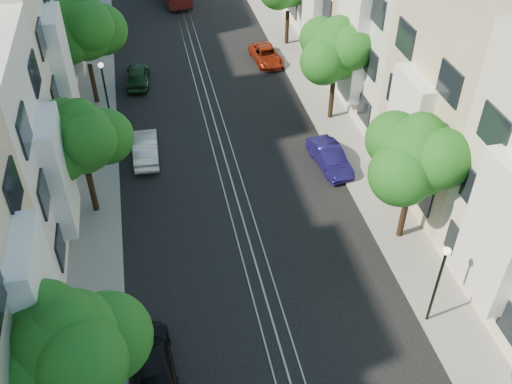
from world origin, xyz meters
TOP-DOWN VIEW (x-y plane):
  - ground at (0.00, 28.00)m, footprint 200.00×200.00m
  - sidewalk_east at (7.25, 28.00)m, footprint 2.50×80.00m
  - sidewalk_west at (-7.25, 28.00)m, footprint 2.50×80.00m
  - rail_left at (-0.55, 28.00)m, footprint 0.06×80.00m
  - rail_slot at (0.00, 28.00)m, footprint 0.06×80.00m
  - rail_right at (0.55, 28.00)m, footprint 0.06×80.00m
  - lane_line at (0.00, 28.00)m, footprint 0.08×80.00m
  - townhouses_west at (-11.87, 27.91)m, footprint 7.75×72.00m
  - tree_e_b at (7.26, 8.98)m, footprint 4.93×4.08m
  - tree_e_c at (7.26, 19.98)m, footprint 4.84×3.99m
  - tree_w_a at (-7.14, 1.98)m, footprint 4.93×4.08m
  - tree_w_b at (-7.14, 13.98)m, footprint 4.72×3.87m
  - tree_w_c at (-7.14, 24.98)m, footprint 5.13×4.28m
  - lamp_east at (6.30, 4.00)m, footprint 0.32×0.32m
  - lamp_west at (-6.30, 22.00)m, footprint 0.32×0.32m
  - parked_car_e_mid at (5.60, 15.15)m, footprint 1.78×3.92m
  - parked_car_e_far at (4.99, 28.41)m, footprint 2.11×4.01m
  - parked_car_w_near at (-5.03, 3.99)m, footprint 2.00×4.25m
  - parked_car_w_mid at (-4.40, 18.16)m, footprint 1.47×3.92m
  - parked_car_w_far at (-4.40, 27.05)m, footprint 1.85×3.95m

SIDE VIEW (x-z plane):
  - ground at x=0.00m, z-range 0.00..0.00m
  - lane_line at x=0.00m, z-range 0.00..0.01m
  - rail_left at x=-0.55m, z-range 0.00..0.02m
  - rail_slot at x=0.00m, z-range 0.00..0.02m
  - rail_right at x=0.55m, z-range 0.00..0.02m
  - sidewalk_east at x=7.25m, z-range 0.00..0.12m
  - sidewalk_west at x=-7.25m, z-range 0.00..0.12m
  - parked_car_e_far at x=4.99m, z-range 0.00..1.07m
  - parked_car_w_near at x=-5.03m, z-range 0.00..1.20m
  - parked_car_e_mid at x=5.60m, z-range 0.00..1.25m
  - parked_car_w_mid at x=-4.40m, z-range 0.00..1.28m
  - parked_car_w_far at x=-4.40m, z-range 0.00..1.31m
  - lamp_east at x=6.30m, z-range 0.77..4.93m
  - lamp_west at x=-6.30m, z-range 0.77..4.93m
  - tree_w_b at x=-7.14m, z-range 1.26..7.53m
  - tree_e_c at x=7.26m, z-range 1.34..7.86m
  - tree_e_b at x=7.26m, z-range 1.39..8.07m
  - tree_w_a at x=-7.14m, z-range 1.39..8.07m
  - tree_w_c at x=-7.14m, z-range 1.52..8.62m
  - townhouses_west at x=-11.87m, z-range -0.80..10.96m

